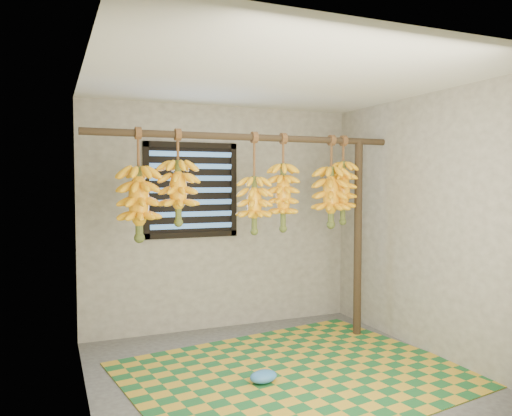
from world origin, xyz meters
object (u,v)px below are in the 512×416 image
plastic_bag (263,377)px  banana_bunch_c (254,205)px  support_post (358,239)px  banana_bunch_d (283,197)px  banana_bunch_a (139,203)px  banana_bunch_b (178,192)px  woven_mat (298,373)px  banana_bunch_e (331,197)px  banana_bunch_f (343,192)px

plastic_bag → banana_bunch_c: bearing=72.6°
support_post → banana_bunch_d: bearing=180.0°
banana_bunch_a → banana_bunch_b: size_ratio=1.14×
woven_mat → plastic_bag: bearing=-166.6°
banana_bunch_a → banana_bunch_e: 1.90m
plastic_bag → banana_bunch_a: bearing=135.9°
banana_bunch_f → banana_bunch_b: bearing=180.0°
banana_bunch_a → banana_bunch_e: bearing=0.0°
banana_bunch_b → banana_bunch_f: bearing=0.0°
support_post → banana_bunch_d: banana_bunch_d is taller
banana_bunch_c → banana_bunch_d: (0.30, 0.00, 0.07)m
support_post → woven_mat: 1.62m
support_post → banana_bunch_d: 0.96m
banana_bunch_b → plastic_bag: bearing=-59.0°
support_post → banana_bunch_e: banana_bunch_e is taller
plastic_bag → banana_bunch_e: 1.92m
banana_bunch_b → banana_bunch_e: size_ratio=0.92×
plastic_bag → banana_bunch_d: 1.69m
banana_bunch_a → banana_bunch_f: size_ratio=1.09×
banana_bunch_b → woven_mat: bearing=-41.0°
banana_bunch_d → plastic_bag: bearing=-124.7°
woven_mat → banana_bunch_a: bearing=148.5°
woven_mat → banana_bunch_d: (0.21, 0.71, 1.44)m
woven_mat → support_post: bearing=33.8°
banana_bunch_e → banana_bunch_f: 0.15m
woven_mat → banana_bunch_b: bearing=139.0°
banana_bunch_a → banana_bunch_d: 1.37m
support_post → banana_bunch_a: banana_bunch_a is taller
banana_bunch_f → banana_bunch_c: bearing=180.0°
plastic_bag → banana_bunch_f: size_ratio=0.26×
banana_bunch_c → banana_bunch_e: same height
woven_mat → banana_bunch_e: (0.74, 0.71, 1.43)m
banana_bunch_a → banana_bunch_d: (1.37, 0.00, 0.04)m
banana_bunch_d → woven_mat: bearing=-106.1°
banana_bunch_b → banana_bunch_d: size_ratio=0.90×
banana_bunch_b → banana_bunch_e: 1.56m
banana_bunch_a → banana_bunch_c: size_ratio=1.01×
banana_bunch_d → banana_bunch_f: 0.67m
woven_mat → banana_bunch_c: banana_bunch_c is taller
banana_bunch_e → banana_bunch_a: bearing=180.0°
support_post → woven_mat: bearing=-146.2°
woven_mat → banana_bunch_d: banana_bunch_d is taller
banana_bunch_d → banana_bunch_f: bearing=-0.0°
banana_bunch_c → banana_bunch_d: size_ratio=1.02×
banana_bunch_b → banana_bunch_e: (1.56, 0.00, -0.06)m
banana_bunch_a → support_post: bearing=0.0°
plastic_bag → banana_bunch_b: size_ratio=0.28×
woven_mat → banana_bunch_d: bearing=73.9°
support_post → banana_bunch_b: bearing=180.0°
support_post → plastic_bag: size_ratio=8.54×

